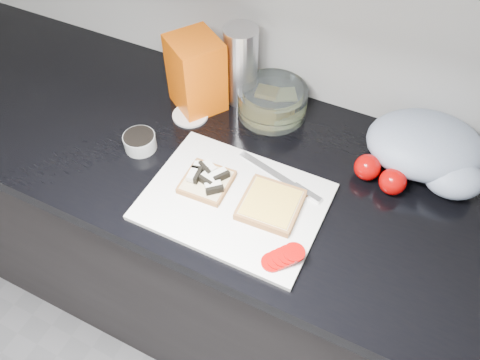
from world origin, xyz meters
name	(u,v)px	position (x,y,z in m)	size (l,w,h in m)	color
base_cabinet	(252,263)	(0.00, 1.20, 0.43)	(3.50, 0.60, 0.86)	black
countertop	(256,171)	(0.00, 1.20, 0.88)	(3.50, 0.64, 0.04)	black
cutting_board	(234,201)	(0.00, 1.07, 0.91)	(0.40, 0.30, 0.01)	silver
bread_left	(207,180)	(-0.08, 1.09, 0.92)	(0.12, 0.12, 0.03)	#C6BA8B
bread_right	(271,205)	(0.09, 1.09, 0.92)	(0.14, 0.14, 0.02)	#C6BA8B
tomato_slices	(283,257)	(0.16, 0.98, 0.92)	(0.09, 0.09, 0.02)	#A30403
knife	(289,183)	(0.10, 1.17, 0.92)	(0.23, 0.08, 0.01)	silver
seed_tub	(140,141)	(-0.29, 1.13, 0.92)	(0.08, 0.08, 0.04)	#A0A6A5
tub_lid	(190,115)	(-0.24, 1.28, 0.90)	(0.10, 0.10, 0.01)	silver
glass_bowl	(272,101)	(-0.04, 1.40, 0.94)	(0.19, 0.19, 0.08)	silver
bread_bag	(196,74)	(-0.24, 1.34, 1.00)	(0.13, 0.12, 0.20)	#D23E03
steel_canister	(241,65)	(-0.15, 1.41, 1.01)	(0.09, 0.09, 0.22)	silver
grocery_bag	(429,149)	(0.36, 1.38, 0.96)	(0.32, 0.28, 0.12)	#9BABBF
whole_tomatoes	(380,174)	(0.28, 1.28, 0.93)	(0.13, 0.08, 0.06)	#A30403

